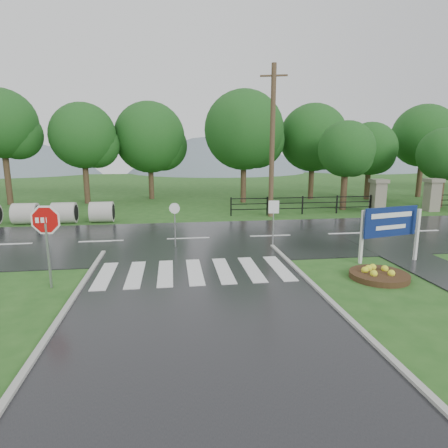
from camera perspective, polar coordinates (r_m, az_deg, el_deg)
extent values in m
plane|color=#24521B|center=(8.48, -2.27, -18.33)|extent=(120.00, 120.00, 0.00)
cube|color=black|center=(17.85, -5.46, -2.33)|extent=(90.00, 8.00, 0.04)
cube|color=#29292C|center=(15.19, 29.99, -6.28)|extent=(2.20, 11.00, 0.04)
cube|color=silver|center=(13.22, -17.68, -7.47)|extent=(0.50, 2.80, 0.02)
cube|color=silver|center=(13.08, -13.33, -7.43)|extent=(0.50, 2.80, 0.02)
cube|color=silver|center=(13.02, -8.91, -7.35)|extent=(0.50, 2.80, 0.02)
cube|color=silver|center=(13.03, -4.47, -7.22)|extent=(0.50, 2.80, 0.02)
cube|color=silver|center=(13.12, -0.08, -7.05)|extent=(0.50, 2.80, 0.02)
cube|color=silver|center=(13.29, 4.23, -6.84)|extent=(0.50, 2.80, 0.02)
cube|color=silver|center=(13.53, 8.40, -6.61)|extent=(0.50, 2.80, 0.02)
cube|color=gray|center=(27.25, 22.37, 3.73)|extent=(0.80, 0.80, 2.00)
cube|color=#6B6659|center=(27.14, 22.55, 6.07)|extent=(1.00, 1.00, 0.24)
cube|color=gray|center=(29.47, 29.13, 3.66)|extent=(0.80, 0.80, 2.00)
cube|color=#6B6659|center=(29.37, 29.34, 5.82)|extent=(1.00, 1.00, 0.24)
cube|color=black|center=(25.11, 11.85, 2.38)|extent=(9.50, 0.05, 0.05)
cube|color=black|center=(25.06, 11.88, 3.17)|extent=(9.50, 0.05, 0.05)
cube|color=black|center=(25.01, 11.91, 3.96)|extent=(9.50, 0.05, 0.05)
cube|color=black|center=(23.90, 1.07, 2.66)|extent=(0.08, 0.08, 1.20)
cube|color=black|center=(27.05, 21.39, 2.89)|extent=(0.08, 0.08, 1.20)
cube|color=black|center=(29.81, 29.82, 2.89)|extent=(0.08, 0.08, 1.20)
sphere|color=slate|center=(79.52, -27.80, -3.55)|extent=(40.00, 40.00, 40.00)
sphere|color=slate|center=(75.96, -1.03, -5.12)|extent=(48.00, 48.00, 48.00)
sphere|color=slate|center=(82.91, 18.55, -1.23)|extent=(36.00, 36.00, 36.00)
cylinder|color=#9E9B93|center=(24.10, -27.97, 1.40)|extent=(1.30, 1.20, 1.20)
cylinder|color=#9E9B93|center=(23.46, -23.15, 1.58)|extent=(1.30, 1.20, 1.20)
cylinder|color=#9E9B93|center=(23.00, -18.10, 1.75)|extent=(1.30, 1.20, 1.20)
cube|color=#939399|center=(12.59, -25.16, -4.43)|extent=(0.06, 0.06, 2.02)
cylinder|color=white|center=(12.36, -25.57, 0.56)|extent=(1.21, 0.18, 1.22)
cylinder|color=#B40C0C|center=(12.35, -25.59, 0.55)|extent=(1.05, 0.17, 1.06)
cube|color=silver|center=(14.73, 20.25, -1.89)|extent=(0.12, 0.12, 2.02)
cube|color=silver|center=(15.89, 27.33, -1.54)|extent=(0.12, 0.12, 2.02)
cube|color=navy|center=(15.17, 24.09, 0.33)|extent=(2.37, 0.61, 1.11)
cube|color=white|center=(15.10, 24.24, 1.24)|extent=(1.87, 0.45, 0.18)
cube|color=white|center=(15.18, 24.10, -0.44)|extent=(1.38, 0.33, 0.15)
cylinder|color=#332111|center=(13.49, 22.54, -7.28)|extent=(1.90, 1.90, 0.19)
cube|color=#939399|center=(16.40, 7.51, -0.18)|extent=(0.04, 0.04, 1.91)
cube|color=white|center=(16.24, 7.60, 2.59)|extent=(0.45, 0.07, 0.55)
cylinder|color=#939399|center=(16.16, -7.48, -0.49)|extent=(0.05, 0.05, 1.83)
cylinder|color=white|center=(16.00, -7.55, 2.38)|extent=(0.45, 0.14, 0.46)
cylinder|color=#473523|center=(23.66, 7.36, 12.21)|extent=(0.31, 0.31, 9.20)
cube|color=brown|center=(24.05, 7.61, 21.50)|extent=(1.60, 0.56, 0.10)
cylinder|color=#3D2B1C|center=(27.68, 17.83, 5.73)|extent=(0.48, 0.48, 3.52)
sphere|color=#164617|center=(27.58, 18.14, 10.83)|extent=(3.84, 3.84, 3.84)
cylinder|color=#3D2B1C|center=(31.66, 30.17, 5.10)|extent=(0.46, 0.46, 3.22)
sphere|color=#164617|center=(31.56, 30.58, 9.16)|extent=(3.78, 3.78, 3.78)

